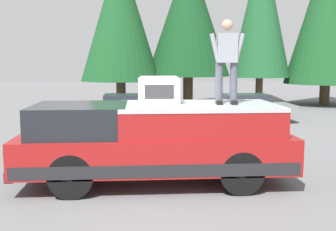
{
  "coord_description": "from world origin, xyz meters",
  "views": [
    {
      "loc": [
        -8.28,
        0.09,
        2.51
      ],
      "look_at": [
        0.7,
        -0.56,
        1.35
      ],
      "focal_mm": 44.81,
      "sensor_mm": 36.0,
      "label": 1
    }
  ],
  "objects_px": {
    "person_on_truck_bed": "(227,60)",
    "parked_car_black": "(125,108)",
    "compressor_unit": "(158,90)",
    "pickup_truck": "(156,142)",
    "parked_car_grey": "(244,108)"
  },
  "relations": [
    {
      "from": "parked_car_grey",
      "to": "parked_car_black",
      "type": "distance_m",
      "value": 4.96
    },
    {
      "from": "compressor_unit",
      "to": "parked_car_grey",
      "type": "distance_m",
      "value": 9.47
    },
    {
      "from": "person_on_truck_bed",
      "to": "parked_car_black",
      "type": "height_order",
      "value": "person_on_truck_bed"
    },
    {
      "from": "compressor_unit",
      "to": "person_on_truck_bed",
      "type": "height_order",
      "value": "person_on_truck_bed"
    },
    {
      "from": "pickup_truck",
      "to": "person_on_truck_bed",
      "type": "distance_m",
      "value": 2.21
    },
    {
      "from": "person_on_truck_bed",
      "to": "parked_car_grey",
      "type": "xyz_separation_m",
      "value": [
        8.78,
        -2.64,
        -1.97
      ]
    },
    {
      "from": "compressor_unit",
      "to": "parked_car_black",
      "type": "distance_m",
      "value": 8.9
    },
    {
      "from": "person_on_truck_bed",
      "to": "parked_car_black",
      "type": "relative_size",
      "value": 0.41
    },
    {
      "from": "pickup_truck",
      "to": "compressor_unit",
      "type": "height_order",
      "value": "compressor_unit"
    },
    {
      "from": "person_on_truck_bed",
      "to": "parked_car_black",
      "type": "bearing_deg",
      "value": 14.3
    },
    {
      "from": "parked_car_grey",
      "to": "parked_car_black",
      "type": "xyz_separation_m",
      "value": [
        0.27,
        4.95,
        0.0
      ]
    },
    {
      "from": "compressor_unit",
      "to": "parked_car_black",
      "type": "height_order",
      "value": "compressor_unit"
    },
    {
      "from": "person_on_truck_bed",
      "to": "parked_car_black",
      "type": "distance_m",
      "value": 9.55
    },
    {
      "from": "pickup_truck",
      "to": "parked_car_grey",
      "type": "distance_m",
      "value": 9.58
    },
    {
      "from": "pickup_truck",
      "to": "parked_car_black",
      "type": "bearing_deg",
      "value": 5.6
    }
  ]
}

